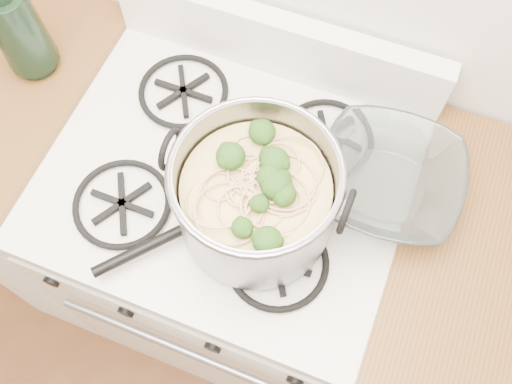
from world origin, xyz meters
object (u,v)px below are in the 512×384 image
glass_bowl (387,183)px  bottle (13,20)px  stock_pot (256,198)px  spatula (213,214)px  gas_range (234,249)px

glass_bowl → bottle: bearing=179.3°
stock_pot → bottle: (-0.61, 0.17, 0.05)m
spatula → glass_bowl: glass_bowl is taller
spatula → glass_bowl: (0.30, 0.19, 0.00)m
gas_range → glass_bowl: glass_bowl is taller
gas_range → bottle: 0.81m
spatula → bottle: bearing=-160.7°
gas_range → glass_bowl: bearing=14.5°
glass_bowl → stock_pot: bearing=-143.8°
stock_pot → spatula: 0.12m
glass_bowl → spatula: bearing=-147.6°
gas_range → stock_pot: size_ratio=2.71×
stock_pot → glass_bowl: stock_pot is taller
gas_range → spatula: (0.02, -0.11, 0.50)m
spatula → bottle: (-0.53, 0.20, 0.13)m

